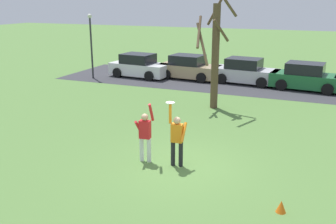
{
  "coord_description": "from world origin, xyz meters",
  "views": [
    {
      "loc": [
        3.96,
        -10.53,
        5.16
      ],
      "look_at": [
        -0.57,
        0.57,
        1.59
      ],
      "focal_mm": 40.49,
      "sensor_mm": 36.0,
      "label": 1
    }
  ],
  "objects": [
    {
      "name": "frisbee_disc",
      "position": [
        -0.26,
        -0.03,
        2.09
      ],
      "size": [
        0.27,
        0.27,
        0.02
      ],
      "primitive_type": "cylinder",
      "color": "white",
      "rests_on": "person_catcher"
    },
    {
      "name": "ground_plane",
      "position": [
        0.0,
        0.0,
        0.0
      ],
      "size": [
        120.0,
        120.0,
        0.0
      ],
      "primitive_type": "plane",
      "color": "#567F3D"
    },
    {
      "name": "field_cone_orange",
      "position": [
        3.4,
        -1.63,
        0.16
      ],
      "size": [
        0.26,
        0.26,
        0.32
      ],
      "primitive_type": "cone",
      "color": "orange",
      "rests_on": "ground_plane"
    },
    {
      "name": "person_defender",
      "position": [
        -1.12,
        -0.08,
        0.98
      ],
      "size": [
        0.56,
        0.49,
        2.04
      ],
      "rotation": [
        0.0,
        0.0,
        0.06
      ],
      "color": "silver",
      "rests_on": "ground_plane"
    },
    {
      "name": "bare_tree_tall",
      "position": [
        -0.82,
        7.05,
        2.82
      ],
      "size": [
        2.04,
        1.69,
        6.04
      ],
      "color": "brown",
      "rests_on": "ground_plane"
    },
    {
      "name": "person_catcher",
      "position": [
        -0.03,
        -0.01,
        0.98
      ],
      "size": [
        0.55,
        0.49,
        2.08
      ],
      "rotation": [
        0.0,
        0.0,
        -3.08
      ],
      "color": "black",
      "rests_on": "ground_plane"
    },
    {
      "name": "parking_strip",
      "position": [
        -0.47,
        13.11,
        0.0
      ],
      "size": [
        24.44,
        6.4,
        0.01
      ],
      "primitive_type": "cube",
      "color": "#38383D",
      "rests_on": "ground_plane"
    },
    {
      "name": "parked_car_white",
      "position": [
        -7.67,
        12.72,
        0.73
      ],
      "size": [
        4.25,
        2.34,
        1.59
      ],
      "rotation": [
        0.0,
        0.0,
        -0.1
      ],
      "color": "white",
      "rests_on": "ground_plane"
    },
    {
      "name": "parked_car_tan",
      "position": [
        -4.32,
        13.44,
        0.73
      ],
      "size": [
        4.25,
        2.34,
        1.59
      ],
      "rotation": [
        0.0,
        0.0,
        -0.1
      ],
      "color": "tan",
      "rests_on": "ground_plane"
    },
    {
      "name": "lamppost_by_lot",
      "position": [
        -10.41,
        11.11,
        2.59
      ],
      "size": [
        0.28,
        0.28,
        4.26
      ],
      "color": "#2D2D33",
      "rests_on": "ground_plane"
    },
    {
      "name": "parked_car_green",
      "position": [
        3.21,
        12.99,
        0.73
      ],
      "size": [
        4.25,
        2.34,
        1.59
      ],
      "rotation": [
        0.0,
        0.0,
        -0.1
      ],
      "color": "#1E6633",
      "rests_on": "ground_plane"
    },
    {
      "name": "parked_car_silver",
      "position": [
        -0.5,
        13.42,
        0.73
      ],
      "size": [
        4.25,
        2.34,
        1.59
      ],
      "rotation": [
        0.0,
        0.0,
        -0.1
      ],
      "color": "#BCBCC1",
      "rests_on": "ground_plane"
    }
  ]
}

